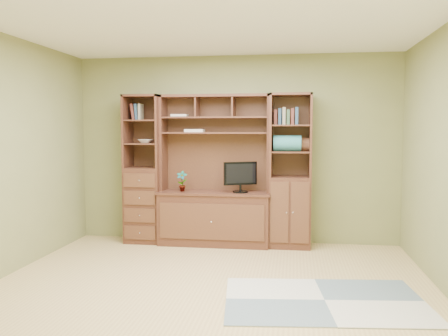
% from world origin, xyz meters
% --- Properties ---
extents(room, '(4.60, 4.10, 2.64)m').
position_xyz_m(room, '(0.00, 0.00, 1.30)').
color(room, tan).
rests_on(room, ground).
extents(center_hutch, '(1.54, 0.53, 2.05)m').
position_xyz_m(center_hutch, '(-0.26, 1.73, 1.02)').
color(center_hutch, '#462418').
rests_on(center_hutch, ground).
extents(left_tower, '(0.50, 0.45, 2.05)m').
position_xyz_m(left_tower, '(-1.26, 1.77, 1.02)').
color(left_tower, '#462418').
rests_on(left_tower, ground).
extents(right_tower, '(0.55, 0.45, 2.05)m').
position_xyz_m(right_tower, '(0.77, 1.77, 1.02)').
color(right_tower, '#462418').
rests_on(right_tower, ground).
extents(rug, '(1.94, 1.40, 0.01)m').
position_xyz_m(rug, '(1.11, -0.26, 0.01)').
color(rug, '#939897').
rests_on(rug, ground).
extents(monitor, '(0.51, 0.39, 0.57)m').
position_xyz_m(monitor, '(0.10, 1.70, 1.01)').
color(monitor, black).
rests_on(monitor, center_hutch).
extents(orchid, '(0.15, 0.10, 0.28)m').
position_xyz_m(orchid, '(-0.70, 1.70, 0.87)').
color(orchid, '#B1693C').
rests_on(orchid, center_hutch).
extents(magazines, '(0.26, 0.19, 0.04)m').
position_xyz_m(magazines, '(-0.55, 1.82, 1.56)').
color(magazines, beige).
rests_on(magazines, center_hutch).
extents(bowl, '(0.21, 0.21, 0.05)m').
position_xyz_m(bowl, '(-1.23, 1.77, 1.42)').
color(bowl, silver).
rests_on(bowl, left_tower).
extents(blanket_teal, '(0.36, 0.21, 0.21)m').
position_xyz_m(blanket_teal, '(0.73, 1.73, 1.39)').
color(blanket_teal, '#2E777B').
rests_on(blanket_teal, right_tower).
extents(blanket_red, '(0.32, 0.18, 0.18)m').
position_xyz_m(blanket_red, '(0.86, 1.85, 1.38)').
color(blanket_red, brown).
rests_on(blanket_red, right_tower).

